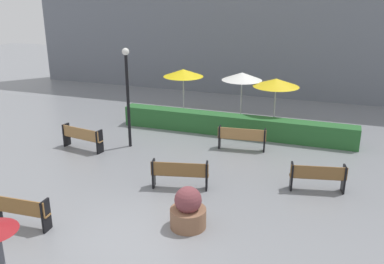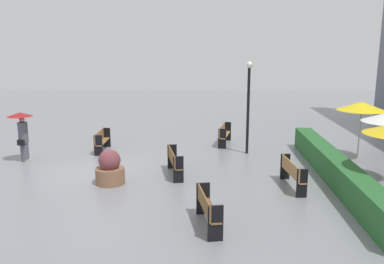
{
  "view_description": "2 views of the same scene",
  "coord_description": "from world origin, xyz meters",
  "px_view_note": "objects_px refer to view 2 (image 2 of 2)",
  "views": [
    {
      "loc": [
        4.79,
        -8.67,
        6.23
      ],
      "look_at": [
        0.13,
        4.69,
        1.28
      ],
      "focal_mm": 39.71,
      "sensor_mm": 36.0,
      "label": 1
    },
    {
      "loc": [
        13.92,
        4.23,
        4.43
      ],
      "look_at": [
        0.23,
        3.47,
        1.57
      ],
      "focal_mm": 36.9,
      "sensor_mm": 36.0,
      "label": 2
    }
  ],
  "objects_px": {
    "bench_near_left": "(102,140)",
    "planter_pot": "(110,169)",
    "bench_far_right": "(207,207)",
    "lamp_post": "(248,98)",
    "pedestrian_with_umbrella": "(22,130)",
    "patio_umbrella_yellow": "(362,106)",
    "bench_back_row": "(292,172)",
    "bench_far_left": "(224,133)",
    "bench_mid_center": "(174,160)"
  },
  "relations": [
    {
      "from": "bench_mid_center",
      "to": "bench_far_left",
      "type": "xyz_separation_m",
      "value": [
        -4.86,
        1.91,
        0.0
      ]
    },
    {
      "from": "bench_mid_center",
      "to": "pedestrian_with_umbrella",
      "type": "height_order",
      "value": "pedestrian_with_umbrella"
    },
    {
      "from": "bench_near_left",
      "to": "pedestrian_with_umbrella",
      "type": "xyz_separation_m",
      "value": [
        1.82,
        -2.66,
        0.78
      ]
    },
    {
      "from": "planter_pot",
      "to": "pedestrian_with_umbrella",
      "type": "bearing_deg",
      "value": -120.6
    },
    {
      "from": "bench_far_right",
      "to": "pedestrian_with_umbrella",
      "type": "height_order",
      "value": "pedestrian_with_umbrella"
    },
    {
      "from": "bench_far_left",
      "to": "bench_far_right",
      "type": "distance_m",
      "value": 9.05
    },
    {
      "from": "bench_back_row",
      "to": "pedestrian_with_umbrella",
      "type": "relative_size",
      "value": 0.95
    },
    {
      "from": "pedestrian_with_umbrella",
      "to": "planter_pot",
      "type": "bearing_deg",
      "value": 59.4
    },
    {
      "from": "bench_mid_center",
      "to": "lamp_post",
      "type": "bearing_deg",
      "value": 138.51
    },
    {
      "from": "bench_far_right",
      "to": "patio_umbrella_yellow",
      "type": "height_order",
      "value": "patio_umbrella_yellow"
    },
    {
      "from": "bench_near_left",
      "to": "planter_pot",
      "type": "height_order",
      "value": "planter_pot"
    },
    {
      "from": "pedestrian_with_umbrella",
      "to": "patio_umbrella_yellow",
      "type": "bearing_deg",
      "value": 94.9
    },
    {
      "from": "bench_mid_center",
      "to": "bench_back_row",
      "type": "distance_m",
      "value": 4.12
    },
    {
      "from": "bench_mid_center",
      "to": "lamp_post",
      "type": "distance_m",
      "value": 4.72
    },
    {
      "from": "lamp_post",
      "to": "patio_umbrella_yellow",
      "type": "bearing_deg",
      "value": 81.87
    },
    {
      "from": "pedestrian_with_umbrella",
      "to": "bench_near_left",
      "type": "bearing_deg",
      "value": 124.3
    },
    {
      "from": "bench_near_left",
      "to": "patio_umbrella_yellow",
      "type": "xyz_separation_m",
      "value": [
        0.65,
        10.94,
        1.67
      ]
    },
    {
      "from": "bench_far_right",
      "to": "bench_far_left",
      "type": "bearing_deg",
      "value": 175.93
    },
    {
      "from": "bench_back_row",
      "to": "planter_pot",
      "type": "distance_m",
      "value": 6.03
    },
    {
      "from": "bench_mid_center",
      "to": "bench_far_left",
      "type": "bearing_deg",
      "value": 158.57
    },
    {
      "from": "bench_mid_center",
      "to": "bench_far_right",
      "type": "xyz_separation_m",
      "value": [
        4.17,
        1.27,
        -0.02
      ]
    },
    {
      "from": "bench_far_left",
      "to": "pedestrian_with_umbrella",
      "type": "height_order",
      "value": "pedestrian_with_umbrella"
    },
    {
      "from": "bench_back_row",
      "to": "bench_far_right",
      "type": "distance_m",
      "value": 4.08
    },
    {
      "from": "bench_back_row",
      "to": "bench_far_left",
      "type": "distance_m",
      "value": 6.31
    },
    {
      "from": "planter_pot",
      "to": "bench_near_left",
      "type": "bearing_deg",
      "value": -160.71
    },
    {
      "from": "bench_near_left",
      "to": "bench_far_left",
      "type": "bearing_deg",
      "value": 106.38
    },
    {
      "from": "bench_far_left",
      "to": "patio_umbrella_yellow",
      "type": "bearing_deg",
      "value": 67.6
    },
    {
      "from": "bench_far_right",
      "to": "bench_mid_center",
      "type": "bearing_deg",
      "value": -163.1
    },
    {
      "from": "pedestrian_with_umbrella",
      "to": "bench_far_left",
      "type": "bearing_deg",
      "value": 112.83
    },
    {
      "from": "bench_mid_center",
      "to": "bench_back_row",
      "type": "height_order",
      "value": "bench_mid_center"
    },
    {
      "from": "bench_near_left",
      "to": "pedestrian_with_umbrella",
      "type": "distance_m",
      "value": 3.32
    },
    {
      "from": "planter_pot",
      "to": "patio_umbrella_yellow",
      "type": "bearing_deg",
      "value": 111.01
    },
    {
      "from": "bench_mid_center",
      "to": "patio_umbrella_yellow",
      "type": "xyz_separation_m",
      "value": [
        -2.61,
        7.38,
        1.64
      ]
    },
    {
      "from": "bench_mid_center",
      "to": "bench_near_left",
      "type": "xyz_separation_m",
      "value": [
        -3.26,
        -3.56,
        -0.02
      ]
    },
    {
      "from": "bench_back_row",
      "to": "pedestrian_with_umbrella",
      "type": "xyz_separation_m",
      "value": [
        -2.55,
        -10.19,
        0.77
      ]
    },
    {
      "from": "bench_far_left",
      "to": "bench_far_right",
      "type": "relative_size",
      "value": 1.07
    },
    {
      "from": "pedestrian_with_umbrella",
      "to": "patio_umbrella_yellow",
      "type": "distance_m",
      "value": 13.68
    },
    {
      "from": "bench_far_right",
      "to": "pedestrian_with_umbrella",
      "type": "xyz_separation_m",
      "value": [
        -5.6,
        -7.48,
        0.78
      ]
    },
    {
      "from": "bench_near_left",
      "to": "planter_pot",
      "type": "distance_m",
      "value": 4.53
    },
    {
      "from": "bench_back_row",
      "to": "patio_umbrella_yellow",
      "type": "xyz_separation_m",
      "value": [
        -3.71,
        3.41,
        1.65
      ]
    },
    {
      "from": "bench_mid_center",
      "to": "lamp_post",
      "type": "relative_size",
      "value": 0.47
    },
    {
      "from": "bench_far_right",
      "to": "pedestrian_with_umbrella",
      "type": "relative_size",
      "value": 0.87
    },
    {
      "from": "bench_far_right",
      "to": "lamp_post",
      "type": "distance_m",
      "value": 7.82
    },
    {
      "from": "lamp_post",
      "to": "bench_back_row",
      "type": "bearing_deg",
      "value": 14.11
    },
    {
      "from": "lamp_post",
      "to": "pedestrian_with_umbrella",
      "type": "bearing_deg",
      "value": -78.75
    },
    {
      "from": "bench_near_left",
      "to": "bench_far_right",
      "type": "height_order",
      "value": "bench_near_left"
    },
    {
      "from": "pedestrian_with_umbrella",
      "to": "patio_umbrella_yellow",
      "type": "height_order",
      "value": "patio_umbrella_yellow"
    },
    {
      "from": "bench_back_row",
      "to": "lamp_post",
      "type": "distance_m",
      "value": 4.87
    },
    {
      "from": "pedestrian_with_umbrella",
      "to": "planter_pot",
      "type": "distance_m",
      "value": 4.9
    },
    {
      "from": "planter_pot",
      "to": "lamp_post",
      "type": "height_order",
      "value": "lamp_post"
    }
  ]
}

